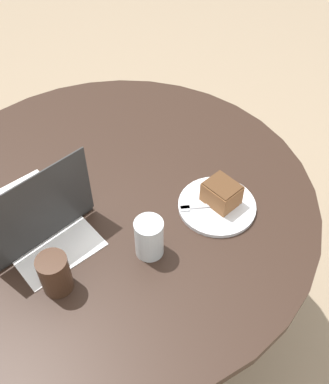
# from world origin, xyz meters

# --- Properties ---
(ground_plane) EXTENTS (12.00, 12.00, 0.00)m
(ground_plane) POSITION_xyz_m (0.00, 0.00, 0.00)
(ground_plane) COLOR gray
(dining_table) EXTENTS (1.19, 1.19, 0.76)m
(dining_table) POSITION_xyz_m (0.00, 0.00, 0.63)
(dining_table) COLOR black
(dining_table) RESTS_ON ground_plane
(paper_document) EXTENTS (0.39, 0.25, 0.00)m
(paper_document) POSITION_xyz_m (-0.03, -0.23, 0.76)
(paper_document) COLOR white
(paper_document) RESTS_ON dining_table
(plate) EXTENTS (0.22, 0.22, 0.01)m
(plate) POSITION_xyz_m (0.21, 0.22, 0.76)
(plate) COLOR silver
(plate) RESTS_ON dining_table
(cake_slice) EXTENTS (0.10, 0.09, 0.07)m
(cake_slice) POSITION_xyz_m (0.21, 0.23, 0.80)
(cake_slice) COLOR brown
(cake_slice) RESTS_ON plate
(fork) EXTENTS (0.10, 0.16, 0.00)m
(fork) POSITION_xyz_m (0.19, 0.18, 0.77)
(fork) COLOR silver
(fork) RESTS_ON plate
(coffee_glass) EXTENTS (0.08, 0.08, 0.11)m
(coffee_glass) POSITION_xyz_m (0.18, -0.27, 0.81)
(coffee_glass) COLOR #3D2619
(coffee_glass) RESTS_ON dining_table
(water_glass) EXTENTS (0.07, 0.07, 0.11)m
(water_glass) POSITION_xyz_m (0.22, -0.02, 0.81)
(water_glass) COLOR silver
(water_glass) RESTS_ON dining_table
(laptop) EXTENTS (0.25, 0.34, 0.24)m
(laptop) POSITION_xyz_m (-0.04, -0.24, 0.80)
(laptop) COLOR #2D2D2D
(laptop) RESTS_ON dining_table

